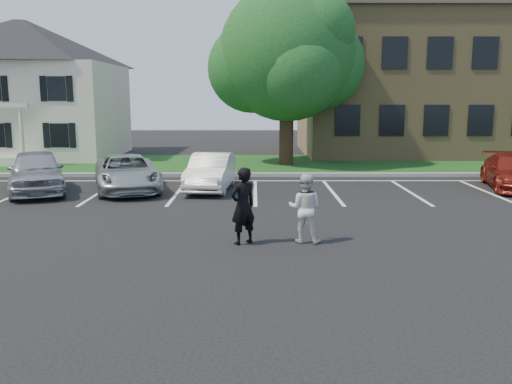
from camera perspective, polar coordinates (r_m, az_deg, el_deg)
ground_plane at (r=11.73m, az=0.02°, el=-6.87°), size 90.00×90.00×0.00m
curb at (r=23.47m, az=-0.10°, el=1.84°), size 40.00×0.30×0.15m
grass_strip at (r=27.44m, az=-0.12°, el=2.95°), size 44.00×8.00×0.08m
stall_lines at (r=20.52m, az=3.83°, el=0.44°), size 34.00×5.36×0.01m
house at (r=33.79m, az=-23.12°, el=9.93°), size 10.30×9.22×7.60m
office_building at (r=36.08m, az=23.10°, el=10.41°), size 22.40×10.40×8.30m
tree at (r=27.20m, az=3.46°, el=14.08°), size 7.80×7.20×8.80m
man_black_suit at (r=12.57m, az=-1.38°, el=-1.48°), size 0.79×0.74×1.81m
man_white_shirt at (r=12.78m, az=5.16°, el=-1.72°), size 0.93×0.81×1.64m
car_silver_west at (r=20.90m, az=-22.14°, el=2.02°), size 3.38×4.89×1.54m
car_silver_minivan at (r=20.35m, az=-13.43°, el=1.95°), size 3.47×5.15×1.31m
car_white_sedan at (r=20.10m, az=-4.76°, el=2.13°), size 1.77×4.16×1.34m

